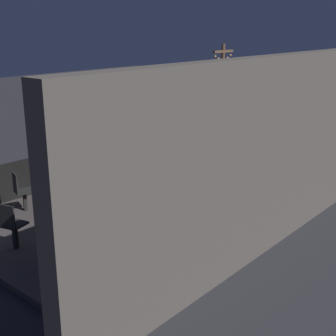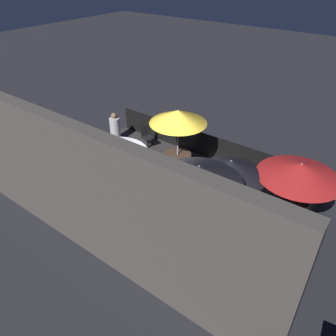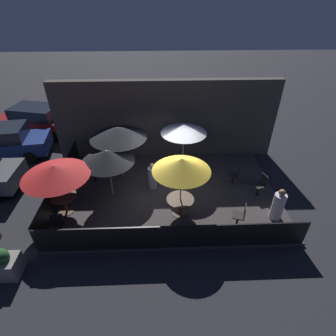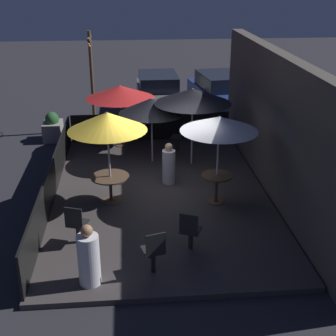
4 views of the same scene
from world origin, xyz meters
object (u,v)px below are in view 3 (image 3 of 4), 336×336
(planter_box, at_px, (2,264))
(parked_car_1, at_px, (2,142))
(dining_table_2, at_px, (183,160))
(patron_0, at_px, (278,206))
(patron_1, at_px, (153,177))
(patio_chair_0, at_px, (261,185))
(patio_umbrella_2, at_px, (184,129))
(patio_chair_3, at_px, (235,174))
(patio_chair_1, at_px, (59,221))
(parked_car_2, at_px, (38,120))
(patio_umbrella_1, at_px, (55,171))
(patio_chair_2, at_px, (95,170))
(patio_chair_4, at_px, (240,215))
(patio_umbrella_0, at_px, (182,165))
(patio_umbrella_3, at_px, (107,156))
(patio_umbrella_4, at_px, (118,133))
(dining_table_0, at_px, (180,202))
(dining_table_1, at_px, (64,199))

(planter_box, distance_m, parked_car_1, 7.26)
(dining_table_2, relative_size, patron_0, 0.62)
(dining_table_2, distance_m, patron_1, 1.72)
(patio_chair_0, xyz_separation_m, patron_1, (-4.22, 0.67, -0.01))
(patio_umbrella_2, distance_m, patio_chair_3, 2.84)
(patio_chair_1, relative_size, parked_car_2, 0.19)
(patio_umbrella_1, bearing_deg, parked_car_2, 116.48)
(patio_chair_2, bearing_deg, parked_car_1, -93.28)
(dining_table_2, relative_size, parked_car_2, 0.17)
(patio_chair_4, bearing_deg, patio_chair_1, 19.21)
(patio_chair_3, height_order, patron_1, patron_1)
(patio_chair_0, bearing_deg, patio_chair_1, -3.26)
(patio_chair_0, bearing_deg, patio_umbrella_2, -47.28)
(patio_umbrella_0, distance_m, patron_1, 2.49)
(patio_umbrella_3, xyz_separation_m, patron_0, (6.02, -1.54, -1.23))
(patio_umbrella_4, bearing_deg, dining_table_0, -46.12)
(patio_umbrella_0, bearing_deg, patron_1, 122.29)
(patio_umbrella_4, bearing_deg, patio_chair_1, -119.20)
(dining_table_0, height_order, patio_chair_0, patio_chair_0)
(patron_0, xyz_separation_m, patron_1, (-4.41, 1.91, -0.04))
(patio_umbrella_2, xyz_separation_m, patron_0, (3.10, -3.00, -1.56))
(patio_umbrella_4, distance_m, patron_0, 6.53)
(parked_car_2, bearing_deg, dining_table_1, -49.98)
(patio_chair_1, xyz_separation_m, patio_chair_2, (0.63, 2.88, 0.02))
(dining_table_2, xyz_separation_m, parked_car_1, (-8.60, 1.73, 0.13))
(patio_chair_4, relative_size, patron_1, 0.80)
(patio_chair_0, distance_m, patio_chair_3, 1.13)
(patio_umbrella_1, bearing_deg, patio_umbrella_2, 28.13)
(patio_umbrella_3, height_order, patio_chair_1, patio_umbrella_3)
(patio_umbrella_2, distance_m, dining_table_2, 1.51)
(patio_umbrella_1, xyz_separation_m, dining_table_0, (4.18, -0.28, -1.27))
(parked_car_1, bearing_deg, patio_umbrella_0, -35.95)
(patron_0, bearing_deg, patio_chair_3, -71.50)
(patio_umbrella_3, distance_m, patio_chair_1, 2.74)
(patio_chair_4, bearing_deg, parked_car_2, -20.05)
(dining_table_0, relative_size, patio_chair_2, 1.04)
(patio_umbrella_1, bearing_deg, patio_umbrella_0, -3.85)
(patron_0, relative_size, patron_1, 1.08)
(patio_umbrella_4, relative_size, parked_car_1, 0.53)
(patron_1, bearing_deg, patron_0, -20.39)
(patio_umbrella_0, relative_size, patio_umbrella_2, 1.04)
(dining_table_2, height_order, patron_1, patron_1)
(patio_umbrella_1, xyz_separation_m, patio_umbrella_4, (1.87, 2.13, 0.30))
(dining_table_2, xyz_separation_m, patron_0, (3.10, -3.00, -0.04))
(patio_umbrella_3, height_order, patio_umbrella_4, patio_umbrella_4)
(patio_chair_1, bearing_deg, patron_0, -93.92)
(patio_chair_0, xyz_separation_m, planter_box, (-8.49, -3.09, -0.21))
(patio_chair_1, bearing_deg, dining_table_2, -59.09)
(patio_umbrella_1, distance_m, patio_chair_0, 7.54)
(patio_umbrella_2, relative_size, dining_table_1, 2.43)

